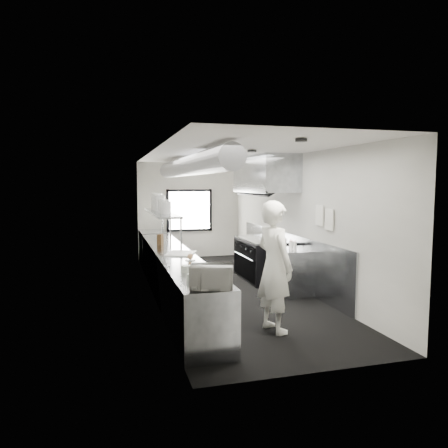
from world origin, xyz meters
TOP-DOWN VIEW (x-y plane):
  - floor at (0.00, 0.00)m, footprint 3.00×8.00m
  - ceiling at (0.00, 0.00)m, footprint 3.00×8.00m
  - wall_back at (0.00, 4.00)m, footprint 3.00×0.02m
  - wall_front at (0.00, -4.00)m, footprint 3.00×0.02m
  - wall_left at (-1.50, 0.00)m, footprint 0.02×8.00m
  - wall_right at (1.50, 0.00)m, footprint 0.02×8.00m
  - wall_cladding at (1.48, 0.30)m, footprint 0.03×5.50m
  - hvac_duct at (-0.70, 0.40)m, footprint 0.40×6.40m
  - service_window at (0.00, 3.96)m, footprint 1.36×0.05m
  - exhaust_hood at (1.10, 0.70)m, footprint 0.81×2.20m
  - prep_counter at (-1.15, -0.50)m, footprint 0.70×6.00m
  - pass_shelf at (-1.19, 1.00)m, footprint 0.45×3.00m
  - range at (1.04, 0.70)m, footprint 0.88×1.60m
  - bottle_station at (1.15, -0.70)m, footprint 0.65×0.80m
  - far_work_table at (-1.15, 3.20)m, footprint 0.70×1.20m
  - notice_sheet_a at (1.47, -1.20)m, footprint 0.02×0.28m
  - notice_sheet_b at (1.47, -1.55)m, footprint 0.02×0.28m
  - line_cook at (0.02, -2.55)m, footprint 0.63×0.81m
  - microwave at (-1.12, -3.30)m, footprint 0.57×0.49m
  - deli_tub_a at (-1.28, -2.84)m, footprint 0.15×0.15m
  - deli_tub_b at (-1.25, -2.26)m, footprint 0.17×0.17m
  - newspaper at (-0.99, -2.05)m, footprint 0.44×0.50m
  - small_plate at (-1.01, -1.34)m, footprint 0.23×0.23m
  - pastry at (-1.01, -1.34)m, footprint 0.10×0.10m
  - cutting_board at (-1.05, -0.66)m, footprint 0.68×0.76m
  - knife_block at (-1.27, 0.64)m, footprint 0.16×0.22m
  - plate_stack_a at (-1.19, 0.35)m, footprint 0.25×0.25m
  - plate_stack_b at (-1.18, 0.82)m, footprint 0.22×0.22m
  - plate_stack_c at (-1.20, 1.28)m, footprint 0.27×0.27m
  - plate_stack_d at (-1.21, 1.72)m, footprint 0.33×0.33m
  - squeeze_bottle_a at (1.09, -0.96)m, footprint 0.08×0.08m
  - squeeze_bottle_b at (1.06, -0.88)m, footprint 0.08×0.08m
  - squeeze_bottle_c at (1.13, -0.67)m, footprint 0.07×0.07m
  - squeeze_bottle_d at (1.06, -0.56)m, footprint 0.08×0.08m
  - squeeze_bottle_e at (1.11, -0.40)m, footprint 0.07×0.07m

SIDE VIEW (x-z plane):
  - floor at x=0.00m, z-range -0.01..0.01m
  - prep_counter at x=-1.15m, z-range 0.00..0.90m
  - bottle_station at x=1.15m, z-range 0.00..0.90m
  - far_work_table at x=-1.15m, z-range 0.00..0.90m
  - range at x=1.04m, z-range 0.00..0.94m
  - wall_cladding at x=1.48m, z-range 0.00..1.10m
  - newspaper at x=-0.99m, z-range 0.90..0.91m
  - small_plate at x=-1.01m, z-range 0.90..0.91m
  - cutting_board at x=-1.05m, z-range 0.90..0.92m
  - deli_tub_a at x=-1.28m, z-range 0.90..1.00m
  - deli_tub_b at x=-1.25m, z-range 0.90..1.00m
  - pastry at x=-1.01m, z-range 0.91..1.01m
  - line_cook at x=0.02m, z-range 0.00..1.94m
  - squeeze_bottle_c at x=1.13m, z-range 0.90..1.06m
  - squeeze_bottle_e at x=1.11m, z-range 0.90..1.06m
  - squeeze_bottle_a at x=1.09m, z-range 0.90..1.09m
  - squeeze_bottle_b at x=1.06m, z-range 0.90..1.09m
  - squeeze_bottle_d at x=1.06m, z-range 0.90..1.10m
  - knife_block at x=-1.27m, z-range 0.90..1.12m
  - microwave at x=-1.12m, z-range 0.90..1.19m
  - service_window at x=0.00m, z-range 0.77..2.02m
  - wall_back at x=0.00m, z-range 0.00..2.80m
  - wall_front at x=0.00m, z-range 0.00..2.80m
  - wall_left at x=-1.50m, z-range 0.00..2.80m
  - wall_right at x=1.50m, z-range 0.00..2.80m
  - pass_shelf at x=-1.19m, z-range 1.20..1.88m
  - notice_sheet_b at x=1.47m, z-range 1.36..1.74m
  - notice_sheet_a at x=1.47m, z-range 1.41..1.79m
  - plate_stack_a at x=-1.19m, z-range 1.57..1.83m
  - plate_stack_b at x=-1.18m, z-range 1.57..1.85m
  - plate_stack_c at x=-1.20m, z-range 1.57..1.93m
  - plate_stack_d at x=-1.21m, z-range 1.57..1.96m
  - exhaust_hood at x=1.10m, z-range 1.95..2.83m
  - hvac_duct at x=-0.70m, z-range 2.35..2.75m
  - ceiling at x=0.00m, z-range 2.79..2.80m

